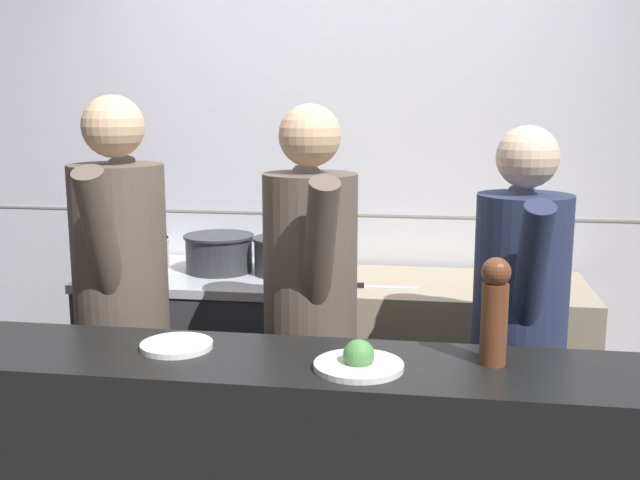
{
  "coord_description": "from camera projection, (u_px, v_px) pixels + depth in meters",
  "views": [
    {
      "loc": [
        0.48,
        -2.26,
        1.72
      ],
      "look_at": [
        0.01,
        0.74,
        1.15
      ],
      "focal_mm": 42.0,
      "sensor_mm": 36.0,
      "label": 1
    }
  ],
  "objects": [
    {
      "name": "plated_dish_dessert",
      "position": [
        359.0,
        362.0,
        2.15
      ],
      "size": [
        0.26,
        0.26,
        0.09
      ],
      "color": "white",
      "rests_on": "pass_counter"
    },
    {
      "name": "stock_pot",
      "position": [
        143.0,
        252.0,
        3.62
      ],
      "size": [
        0.27,
        0.27,
        0.15
      ],
      "color": "beige",
      "rests_on": "oven_range"
    },
    {
      "name": "plated_dish_appetiser",
      "position": [
        177.0,
        345.0,
        2.33
      ],
      "size": [
        0.23,
        0.23,
        0.02
      ],
      "color": "white",
      "rests_on": "pass_counter"
    },
    {
      "name": "chef_sous",
      "position": [
        310.0,
        310.0,
        2.79
      ],
      "size": [
        0.44,
        0.74,
        1.71
      ],
      "rotation": [
        0.0,
        0.0,
        0.32
      ],
      "color": "black",
      "rests_on": "ground_plane"
    },
    {
      "name": "prep_counter",
      "position": [
        456.0,
        379.0,
        3.46
      ],
      "size": [
        1.15,
        0.65,
        0.9
      ],
      "color": "gray",
      "rests_on": "ground_plane"
    },
    {
      "name": "oven_range",
      "position": [
        214.0,
        363.0,
        3.64
      ],
      "size": [
        1.12,
        0.71,
        0.92
      ],
      "color": "#38383D",
      "rests_on": "ground_plane"
    },
    {
      "name": "chef_head_cook",
      "position": [
        122.0,
        300.0,
        2.85
      ],
      "size": [
        0.4,
        0.76,
        1.74
      ],
      "rotation": [
        0.0,
        0.0,
        0.15
      ],
      "color": "black",
      "rests_on": "ground_plane"
    },
    {
      "name": "sauce_pot",
      "position": [
        219.0,
        252.0,
        3.55
      ],
      "size": [
        0.33,
        0.33,
        0.18
      ],
      "color": "#2D2D33",
      "rests_on": "oven_range"
    },
    {
      "name": "braising_pot",
      "position": [
        284.0,
        255.0,
        3.5
      ],
      "size": [
        0.3,
        0.3,
        0.17
      ],
      "color": "#2D2D33",
      "rests_on": "oven_range"
    },
    {
      "name": "chef_line",
      "position": [
        519.0,
        330.0,
        2.67
      ],
      "size": [
        0.34,
        0.71,
        1.64
      ],
      "rotation": [
        0.0,
        0.0,
        0.03
      ],
      "color": "black",
      "rests_on": "ground_plane"
    },
    {
      "name": "pepper_mill",
      "position": [
        495.0,
        309.0,
        2.16
      ],
      "size": [
        0.08,
        0.08,
        0.32
      ],
      "color": "brown",
      "rests_on": "pass_counter"
    },
    {
      "name": "wall_back_tiled",
      "position": [
        341.0,
        184.0,
        3.79
      ],
      "size": [
        8.0,
        0.06,
        2.6
      ],
      "color": "silver",
      "rests_on": "ground_plane"
    },
    {
      "name": "chefs_knife",
      "position": [
        371.0,
        286.0,
        3.31
      ],
      "size": [
        0.35,
        0.05,
        0.02
      ],
      "color": "#B7BABF",
      "rests_on": "prep_counter"
    }
  ]
}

